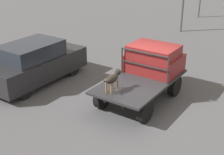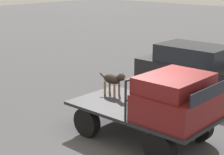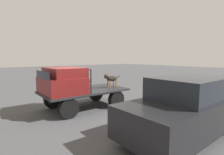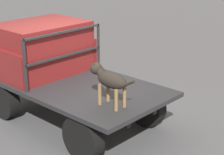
# 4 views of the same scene
# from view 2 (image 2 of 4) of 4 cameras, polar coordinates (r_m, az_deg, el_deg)

# --- Properties ---
(ground_plane) EXTENTS (80.00, 80.00, 0.00)m
(ground_plane) POSITION_cam_2_polar(r_m,az_deg,el_deg) (9.94, 4.49, -9.17)
(ground_plane) COLOR #474749
(flatbed_truck) EXTENTS (3.75, 2.01, 0.83)m
(flatbed_truck) POSITION_cam_2_polar(r_m,az_deg,el_deg) (9.70, 4.56, -5.94)
(flatbed_truck) COLOR black
(flatbed_truck) RESTS_ON ground
(truck_cab) EXTENTS (1.54, 1.89, 1.04)m
(truck_cab) POSITION_cam_2_polar(r_m,az_deg,el_deg) (8.91, 9.89, -3.15)
(truck_cab) COLOR maroon
(truck_cab) RESTS_ON flatbed_truck
(truck_headboard) EXTENTS (0.04, 1.89, 0.98)m
(truck_headboard) POSITION_cam_2_polar(r_m,az_deg,el_deg) (9.29, 5.75, -1.23)
(truck_headboard) COLOR #232326
(truck_headboard) RESTS_ON flatbed_truck
(dog) EXTENTS (0.97, 0.27, 0.71)m
(dog) POSITION_cam_2_polar(r_m,az_deg,el_deg) (10.48, 0.30, -0.32)
(dog) COLOR brown
(dog) RESTS_ON flatbed_truck
(parked_sedan) EXTENTS (4.33, 1.78, 1.73)m
(parked_sedan) POSITION_cam_2_polar(r_m,az_deg,el_deg) (13.60, 12.73, 1.15)
(parked_sedan) COLOR black
(parked_sedan) RESTS_ON ground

